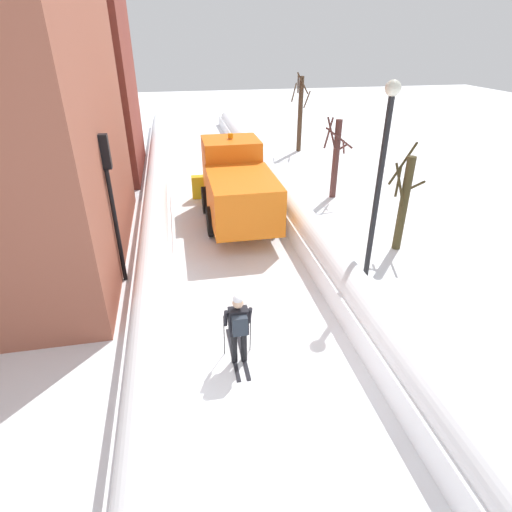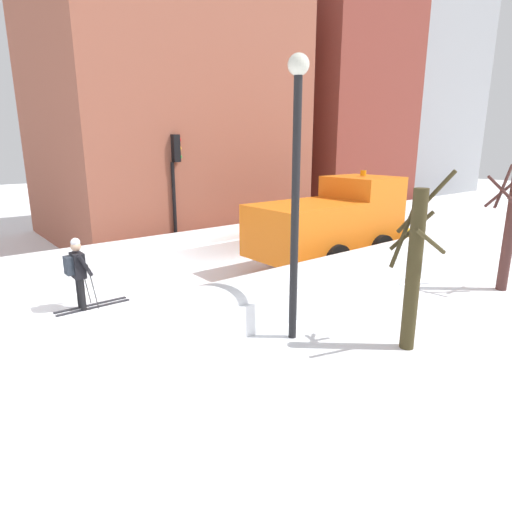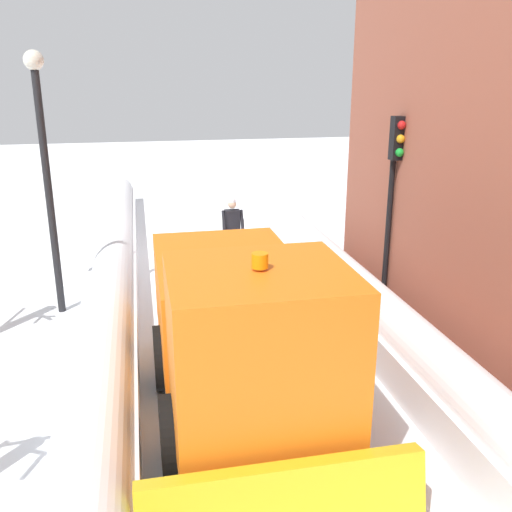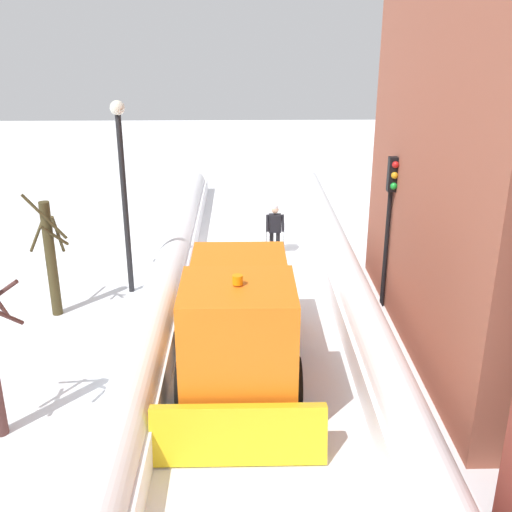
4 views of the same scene
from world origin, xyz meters
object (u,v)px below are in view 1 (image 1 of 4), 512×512
Objects in this scene: traffic_light_pole at (109,182)px; street_lamp at (382,163)px; bare_tree_near at (404,202)px; bare_tree_mid at (336,157)px; plow_truck at (237,185)px; bare_tree_far at (300,113)px; skier at (239,326)px.

traffic_light_pole is 7.36m from street_lamp.
bare_tree_near is 1.03× the size of bare_tree_mid.
plow_truck is 1.31× the size of bare_tree_far.
traffic_light_pole is 1.21× the size of bare_tree_near.
street_lamp is at bearing -98.46° from bare_tree_far.
bare_tree_far is (2.22, 14.95, -1.20)m from street_lamp.
traffic_light_pole reaches higher than bare_tree_near.
bare_tree_far is at bearing 84.33° from bare_tree_mid.
skier is 11.35m from bare_tree_mid.
bare_tree_mid is (8.64, 5.44, -1.19)m from traffic_light_pole.
skier is 7.68m from bare_tree_near.
skier is 5.49m from traffic_light_pole.
skier is 5.89m from street_lamp.
plow_truck is 6.17m from street_lamp.
plow_truck is 1.69× the size of bare_tree_near.
bare_tree_near is (9.01, 0.22, -1.31)m from traffic_light_pole.
bare_tree_mid is at bearing 21.78° from plow_truck.
plow_truck is 5.60m from traffic_light_pole.
skier is 0.32× the size of street_lamp.
skier is (-1.19, -7.86, -0.48)m from plow_truck.
traffic_light_pole reaches higher than bare_tree_mid.
street_lamp is 1.57× the size of bare_tree_near.
plow_truck is 1.07× the size of street_lamp.
street_lamp is at bearing -9.94° from traffic_light_pole.
plow_truck reaches higher than skier.
street_lamp reaches higher than traffic_light_pole.
bare_tree_far is (6.64, 17.94, 1.30)m from skier.
skier is at bearing -120.96° from bare_tree_mid.
bare_tree_mid is (-0.37, 5.23, 0.12)m from bare_tree_near.
traffic_light_pole reaches higher than skier.
bare_tree_far reaches higher than bare_tree_near.
street_lamp is at bearing -101.83° from bare_tree_mid.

